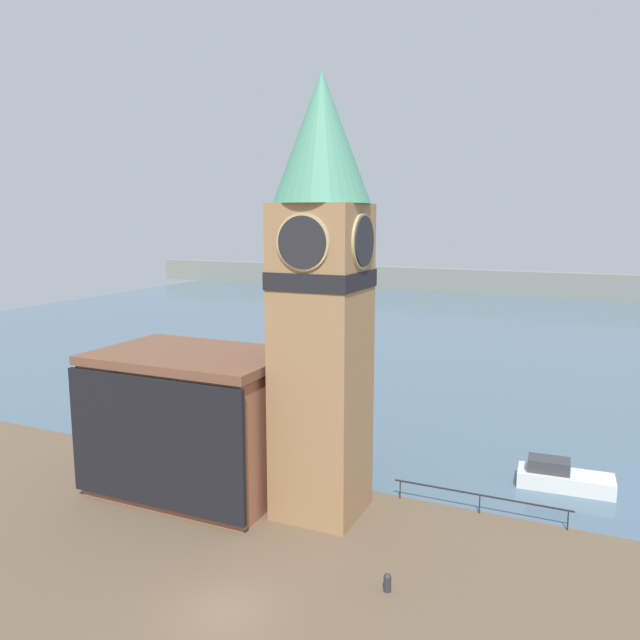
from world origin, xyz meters
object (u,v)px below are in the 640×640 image
Objects in this scene: mooring_bollard_far at (387,582)px; boat_near at (562,477)px; mooring_bollard_near at (355,504)px; clock_tower at (322,289)px; pier_building at (193,421)px.

boat_near is at bearing 66.42° from mooring_bollard_far.
mooring_bollard_near is at bearing -145.63° from boat_near.
clock_tower is at bearing -147.30° from boat_near.
clock_tower is at bearing 3.43° from pier_building.
mooring_bollard_near is at bearing 121.70° from mooring_bollard_far.
mooring_bollard_near is (9.62, 1.22, -3.72)m from pier_building.
clock_tower reaches higher than boat_near.
clock_tower is 14.12m from mooring_bollard_far.
clock_tower reaches higher than pier_building.
clock_tower is at bearing 134.89° from mooring_bollard_far.
clock_tower reaches higher than mooring_bollard_far.
pier_building is (-7.96, -0.48, -8.02)m from clock_tower.
clock_tower is 4.17× the size of boat_near.
mooring_bollard_far is at bearing -58.30° from mooring_bollard_near.
boat_near reaches higher than mooring_bollard_near.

